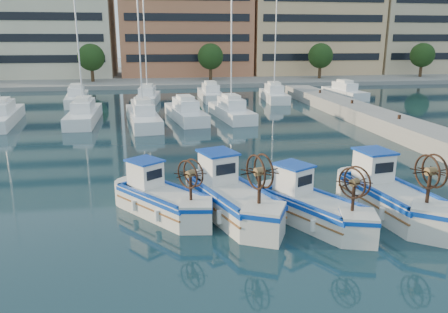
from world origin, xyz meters
TOP-DOWN VIEW (x-y plane):
  - ground at (0.00, 0.00)m, footprint 300.00×300.00m
  - waterfront at (9.23, 65.04)m, footprint 180.00×40.00m
  - yacht_marina at (-3.20, 28.07)m, footprint 38.63×22.81m
  - fishing_boat_a at (-4.84, 1.44)m, footprint 3.88×4.33m
  - fishing_boat_b at (-2.04, 0.81)m, footprint 3.43×5.12m
  - fishing_boat_c at (0.93, -0.41)m, footprint 3.57×4.53m
  - fishing_boat_d at (4.41, 0.02)m, footprint 2.64×5.03m

SIDE VIEW (x-z plane):
  - ground at x=0.00m, z-range 0.00..0.00m
  - yacht_marina at x=-3.20m, z-range -5.22..6.28m
  - fishing_boat_a at x=-4.84m, z-range -0.60..2.09m
  - fishing_boat_c at x=0.93m, z-range -0.61..2.12m
  - fishing_boat_d at x=4.41m, z-range -0.69..2.37m
  - fishing_boat_b at x=-2.04m, z-range -0.69..2.40m
  - waterfront at x=9.23m, z-range -1.70..23.90m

